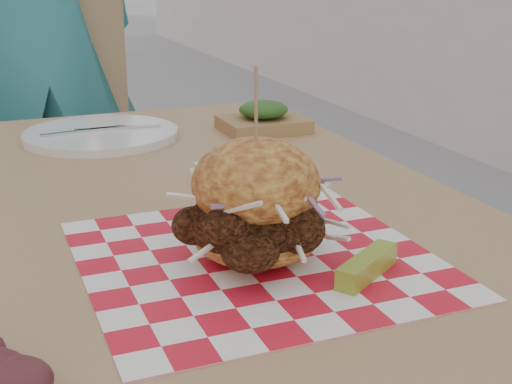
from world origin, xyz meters
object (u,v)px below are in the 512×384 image
Objects in this scene: sandwich at (256,207)px; diner at (24,28)px; patio_chair at (67,150)px; patio_table at (160,265)px.

diner is at bearing 94.82° from sandwich.
diner reaches higher than patio_chair.
sandwich is (0.04, -1.29, 0.26)m from patio_chair.
diner is at bearing 92.79° from patio_table.
diner is 0.34m from patio_chair.
sandwich reaches higher than patio_table.
diner is at bearing 147.06° from patio_chair.
patio_table is 1.10m from patio_chair.
sandwich is (0.06, -0.20, 0.14)m from patio_table.
diner is 1.46× the size of patio_table.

